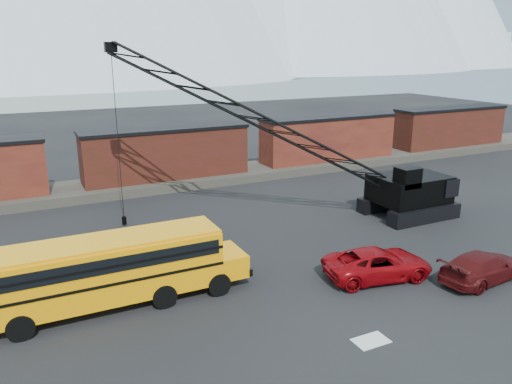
% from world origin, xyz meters
% --- Properties ---
extents(ground, '(160.00, 160.00, 0.00)m').
position_xyz_m(ground, '(0.00, 0.00, 0.00)').
color(ground, black).
rests_on(ground, ground).
extents(gravel_berm, '(120.00, 5.00, 0.70)m').
position_xyz_m(gravel_berm, '(0.00, 22.00, 0.35)').
color(gravel_berm, '#4B453D').
rests_on(gravel_berm, ground).
extents(boxcar_mid, '(13.70, 3.10, 4.17)m').
position_xyz_m(boxcar_mid, '(0.00, 22.00, 2.76)').
color(boxcar_mid, '#4C1815').
rests_on(boxcar_mid, gravel_berm).
extents(boxcar_east_near, '(13.70, 3.10, 4.17)m').
position_xyz_m(boxcar_east_near, '(16.00, 22.00, 2.76)').
color(boxcar_east_near, '#481514').
rests_on(boxcar_east_near, gravel_berm).
extents(boxcar_east_far, '(13.70, 3.10, 4.17)m').
position_xyz_m(boxcar_east_far, '(32.00, 22.00, 2.76)').
color(boxcar_east_far, '#4C1815').
rests_on(boxcar_east_far, gravel_berm).
extents(snow_patch, '(1.40, 0.90, 0.02)m').
position_xyz_m(snow_patch, '(0.50, -4.00, 0.01)').
color(snow_patch, silver).
rests_on(snow_patch, ground).
extents(school_bus, '(11.65, 2.65, 3.19)m').
position_xyz_m(school_bus, '(-7.89, 3.32, 1.79)').
color(school_bus, orange).
rests_on(school_bus, ground).
extents(red_pickup, '(5.82, 3.48, 1.51)m').
position_xyz_m(red_pickup, '(4.38, 0.36, 0.76)').
color(red_pickup, maroon).
rests_on(red_pickup, ground).
extents(maroon_suv, '(5.19, 2.52, 1.46)m').
position_xyz_m(maroon_suv, '(8.83, -2.17, 0.73)').
color(maroon_suv, '#460C0E').
rests_on(maroon_suv, ground).
extents(crawler_crane, '(21.24, 9.05, 11.63)m').
position_xyz_m(crawler_crane, '(2.95, 10.45, 6.65)').
color(crawler_crane, black).
rests_on(crawler_crane, ground).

